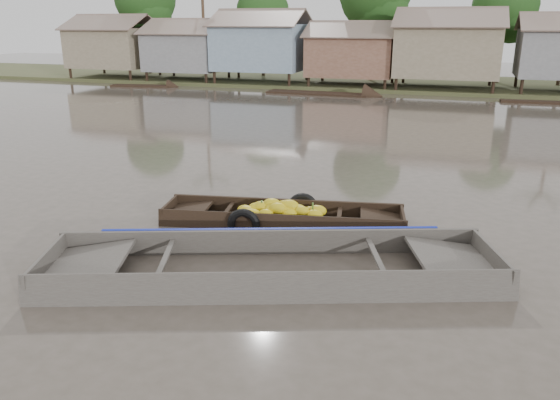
% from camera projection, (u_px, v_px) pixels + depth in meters
% --- Properties ---
extents(ground, '(120.00, 120.00, 0.00)m').
position_uv_depth(ground, '(258.00, 259.00, 10.79)').
color(ground, '#4A4339').
rests_on(ground, ground).
extents(riverbank, '(120.00, 12.47, 10.22)m').
position_uv_depth(riverbank, '(457.00, 43.00, 37.75)').
color(riverbank, '#384723').
rests_on(riverbank, ground).
extents(banana_boat, '(5.75, 2.29, 0.79)m').
position_uv_depth(banana_boat, '(279.00, 216.00, 12.72)').
color(banana_boat, black).
rests_on(banana_boat, ground).
extents(viewer_boat, '(8.56, 4.79, 0.67)m').
position_uv_depth(viewer_boat, '(272.00, 272.00, 10.08)').
color(viewer_boat, '#423C38').
rests_on(viewer_boat, ground).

